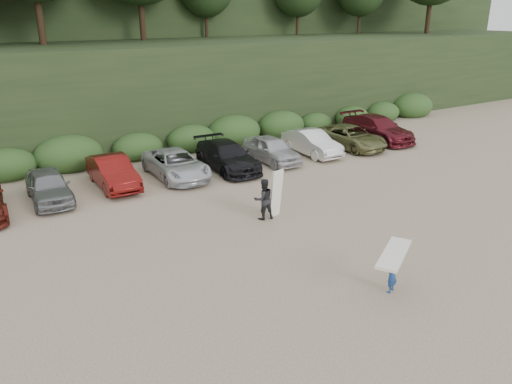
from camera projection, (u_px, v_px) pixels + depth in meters
ground at (329, 243)px, 18.18m from camera, size 120.00×120.00×0.00m
parked_cars at (163, 166)px, 24.68m from camera, size 34.16×5.72×1.58m
child_surfer at (393, 265)px, 14.73m from camera, size 2.19×1.65×1.31m
adult_surfer at (265, 199)px, 20.03m from camera, size 1.31×0.76×2.01m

